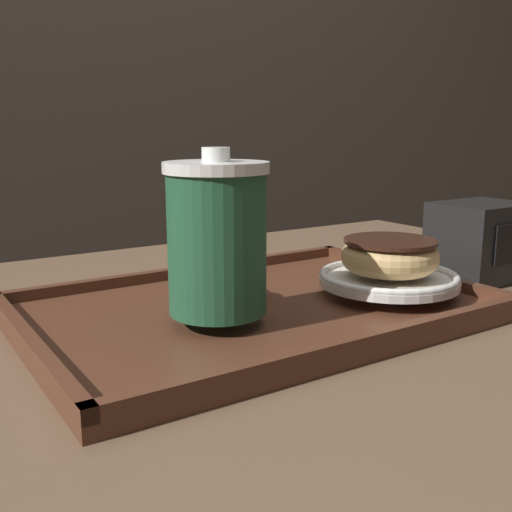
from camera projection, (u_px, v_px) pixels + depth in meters
name	position (u px, v px, depth m)	size (l,w,h in m)	color
wall_behind	(17.00, 0.00, 1.42)	(8.00, 0.05, 2.40)	brown
cafe_table	(288.00, 449.00, 0.65)	(1.08, 0.84, 0.72)	brown
serving_tray	(256.00, 310.00, 0.61)	(0.46, 0.31, 0.02)	#512D1E
coffee_cup_front	(217.00, 237.00, 0.54)	(0.09, 0.09, 0.15)	#235638
plate_with_chocolate_donut	(389.00, 278.00, 0.65)	(0.15, 0.15, 0.01)	white
donut_chocolate_glazed	(390.00, 255.00, 0.64)	(0.10, 0.10, 0.04)	#DBB270
spoon	(249.00, 280.00, 0.65)	(0.06, 0.14, 0.01)	silver
napkin_dispenser	(480.00, 241.00, 0.76)	(0.11, 0.09, 0.10)	black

